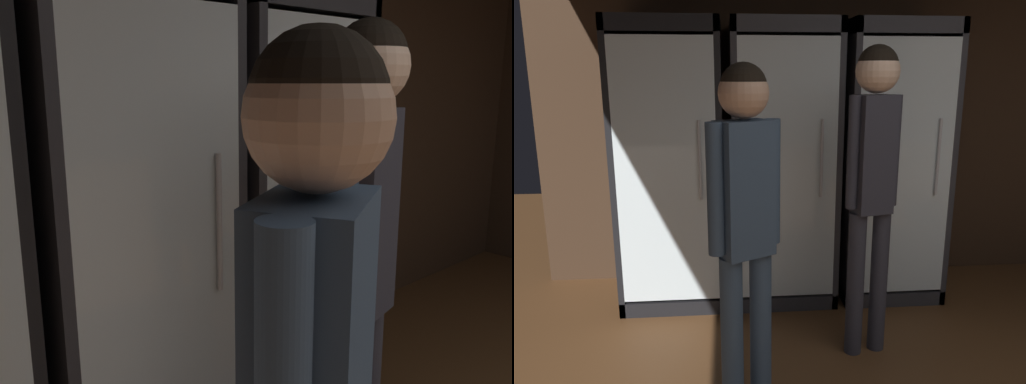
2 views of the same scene
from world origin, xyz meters
TOP-DOWN VIEW (x-y plane):
  - wall_back at (0.00, 3.03)m, footprint 6.00×0.06m
  - cooler_left at (-1.21, 2.70)m, footprint 0.71×0.69m
  - cooler_center at (-0.44, 2.69)m, footprint 0.71×0.69m
  - shopper_near at (-0.81, 1.82)m, footprint 0.30×0.23m

SIDE VIEW (x-z plane):
  - cooler_left at x=-1.21m, z-range -0.03..1.90m
  - cooler_center at x=-0.44m, z-range -0.02..1.91m
  - shopper_near at x=-0.81m, z-range 0.25..1.98m
  - wall_back at x=0.00m, z-range 0.00..2.80m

